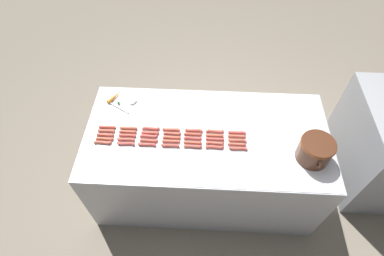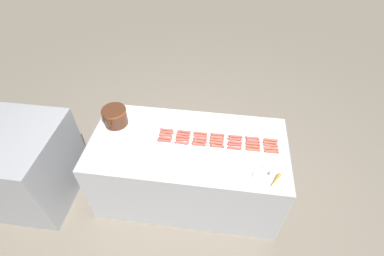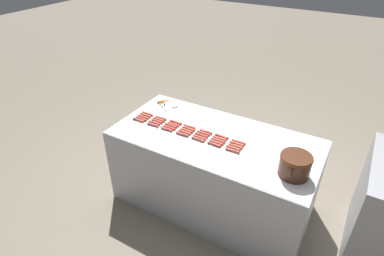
% 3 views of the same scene
% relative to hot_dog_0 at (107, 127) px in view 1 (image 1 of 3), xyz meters
% --- Properties ---
extents(ground_plane, '(20.00, 20.00, 0.00)m').
position_rel_hot_dog_0_xyz_m(ground_plane, '(0.02, 0.79, -0.85)').
color(ground_plane, '#756B5B').
extents(griddle_counter, '(0.94, 1.92, 0.84)m').
position_rel_hot_dog_0_xyz_m(griddle_counter, '(0.02, 0.79, -0.43)').
color(griddle_counter, '#ADAFB5').
rests_on(griddle_counter, ground_plane).
extents(hot_dog_0, '(0.03, 0.14, 0.02)m').
position_rel_hot_dog_0_xyz_m(hot_dog_0, '(0.00, 0.00, 0.00)').
color(hot_dog_0, '#B54A3B').
rests_on(hot_dog_0, griddle_counter).
extents(hot_dog_1, '(0.03, 0.14, 0.02)m').
position_rel_hot_dog_0_xyz_m(hot_dog_1, '(0.00, 0.17, 0.00)').
color(hot_dog_1, '#AC5339').
rests_on(hot_dog_1, griddle_counter).
extents(hot_dog_2, '(0.03, 0.14, 0.02)m').
position_rel_hot_dog_0_xyz_m(hot_dog_2, '(-0.00, 0.34, 0.00)').
color(hot_dog_2, '#B6453A').
rests_on(hot_dog_2, griddle_counter).
extents(hot_dog_3, '(0.03, 0.14, 0.02)m').
position_rel_hot_dog_0_xyz_m(hot_dog_3, '(0.00, 0.50, 0.00)').
color(hot_dog_3, '#B24A38').
rests_on(hot_dog_3, griddle_counter).
extents(hot_dog_4, '(0.03, 0.14, 0.02)m').
position_rel_hot_dog_0_xyz_m(hot_dog_4, '(-0.00, 0.68, 0.00)').
color(hot_dog_4, '#B34639').
rests_on(hot_dog_4, griddle_counter).
extents(hot_dog_5, '(0.03, 0.14, 0.02)m').
position_rel_hot_dog_0_xyz_m(hot_dog_5, '(-0.00, 0.85, 0.00)').
color(hot_dog_5, '#B64D40').
rests_on(hot_dog_5, griddle_counter).
extents(hot_dog_6, '(0.03, 0.14, 0.02)m').
position_rel_hot_dog_0_xyz_m(hot_dog_6, '(0.00, 1.02, 0.00)').
color(hot_dog_6, '#B8463E').
rests_on(hot_dog_6, griddle_counter).
extents(hot_dog_7, '(0.03, 0.14, 0.02)m').
position_rel_hot_dog_0_xyz_m(hot_dog_7, '(0.04, 0.00, 0.00)').
color(hot_dog_7, '#AF533E').
rests_on(hot_dog_7, griddle_counter).
extents(hot_dog_8, '(0.03, 0.14, 0.02)m').
position_rel_hot_dog_0_xyz_m(hot_dog_8, '(0.04, 0.17, 0.00)').
color(hot_dog_8, '#B1503C').
rests_on(hot_dog_8, griddle_counter).
extents(hot_dog_9, '(0.03, 0.14, 0.02)m').
position_rel_hot_dog_0_xyz_m(hot_dog_9, '(0.04, 0.34, 0.00)').
color(hot_dog_9, '#B34739').
rests_on(hot_dog_9, griddle_counter).
extents(hot_dog_10, '(0.03, 0.14, 0.02)m').
position_rel_hot_dog_0_xyz_m(hot_dog_10, '(0.04, 0.52, 0.00)').
color(hot_dog_10, '#AC4C3E').
rests_on(hot_dog_10, griddle_counter).
extents(hot_dog_11, '(0.03, 0.14, 0.02)m').
position_rel_hot_dog_0_xyz_m(hot_dog_11, '(0.03, 0.68, 0.00)').
color(hot_dog_11, '#AF4A38').
rests_on(hot_dog_11, griddle_counter).
extents(hot_dog_12, '(0.03, 0.14, 0.02)m').
position_rel_hot_dog_0_xyz_m(hot_dog_12, '(0.04, 0.84, 0.00)').
color(hot_dog_12, '#B7523C').
rests_on(hot_dog_12, griddle_counter).
extents(hot_dog_13, '(0.03, 0.14, 0.02)m').
position_rel_hot_dog_0_xyz_m(hot_dog_13, '(0.04, 1.01, 0.00)').
color(hot_dog_13, '#B65241').
rests_on(hot_dog_13, griddle_counter).
extents(hot_dog_14, '(0.02, 0.14, 0.02)m').
position_rel_hot_dog_0_xyz_m(hot_dog_14, '(0.08, 0.00, 0.00)').
color(hot_dog_14, '#B94D3E').
rests_on(hot_dog_14, griddle_counter).
extents(hot_dog_15, '(0.03, 0.14, 0.02)m').
position_rel_hot_dog_0_xyz_m(hot_dog_15, '(0.07, 0.17, 0.00)').
color(hot_dog_15, '#B3473A').
rests_on(hot_dog_15, griddle_counter).
extents(hot_dog_16, '(0.03, 0.14, 0.02)m').
position_rel_hot_dog_0_xyz_m(hot_dog_16, '(0.07, 0.34, 0.00)').
color(hot_dog_16, '#B84A40').
rests_on(hot_dog_16, griddle_counter).
extents(hot_dog_17, '(0.03, 0.14, 0.02)m').
position_rel_hot_dog_0_xyz_m(hot_dog_17, '(0.07, 0.52, 0.00)').
color(hot_dog_17, '#B84F3A').
rests_on(hot_dog_17, griddle_counter).
extents(hot_dog_18, '(0.03, 0.14, 0.02)m').
position_rel_hot_dog_0_xyz_m(hot_dog_18, '(0.07, 0.68, 0.00)').
color(hot_dog_18, '#B64640').
rests_on(hot_dog_18, griddle_counter).
extents(hot_dog_19, '(0.03, 0.14, 0.02)m').
position_rel_hot_dog_0_xyz_m(hot_dog_19, '(0.07, 0.85, 0.00)').
color(hot_dog_19, '#B3473F').
rests_on(hot_dog_19, griddle_counter).
extents(hot_dog_20, '(0.03, 0.14, 0.02)m').
position_rel_hot_dog_0_xyz_m(hot_dog_20, '(0.08, 1.02, 0.00)').
color(hot_dog_20, '#B1513C').
rests_on(hot_dog_20, griddle_counter).
extents(hot_dog_21, '(0.03, 0.14, 0.02)m').
position_rel_hot_dog_0_xyz_m(hot_dog_21, '(0.11, 0.01, 0.00)').
color(hot_dog_21, '#B5533B').
rests_on(hot_dog_21, griddle_counter).
extents(hot_dog_22, '(0.03, 0.14, 0.02)m').
position_rel_hot_dog_0_xyz_m(hot_dog_22, '(0.11, 0.17, 0.00)').
color(hot_dog_22, '#B44E41').
rests_on(hot_dog_22, griddle_counter).
extents(hot_dog_23, '(0.03, 0.14, 0.02)m').
position_rel_hot_dog_0_xyz_m(hot_dog_23, '(0.11, 0.34, 0.00)').
color(hot_dog_23, '#B04A3B').
rests_on(hot_dog_23, griddle_counter).
extents(hot_dog_24, '(0.03, 0.14, 0.02)m').
position_rel_hot_dog_0_xyz_m(hot_dog_24, '(0.11, 0.51, 0.00)').
color(hot_dog_24, '#B85341').
rests_on(hot_dog_24, griddle_counter).
extents(hot_dog_25, '(0.03, 0.14, 0.02)m').
position_rel_hot_dog_0_xyz_m(hot_dog_25, '(0.11, 0.68, 0.00)').
color(hot_dog_25, '#B6513E').
rests_on(hot_dog_25, griddle_counter).
extents(hot_dog_26, '(0.03, 0.14, 0.02)m').
position_rel_hot_dog_0_xyz_m(hot_dog_26, '(0.11, 0.85, 0.00)').
color(hot_dog_26, '#B15041').
rests_on(hot_dog_26, griddle_counter).
extents(hot_dog_27, '(0.03, 0.14, 0.02)m').
position_rel_hot_dog_0_xyz_m(hot_dog_27, '(0.11, 1.01, 0.00)').
color(hot_dog_27, '#AB4F41').
rests_on(hot_dog_27, griddle_counter).
extents(hot_dog_28, '(0.03, 0.14, 0.02)m').
position_rel_hot_dog_0_xyz_m(hot_dog_28, '(0.15, -0.00, 0.00)').
color(hot_dog_28, '#B85341').
rests_on(hot_dog_28, griddle_counter).
extents(hot_dog_29, '(0.03, 0.14, 0.02)m').
position_rel_hot_dog_0_xyz_m(hot_dog_29, '(0.15, 0.18, 0.00)').
color(hot_dog_29, '#AE4841').
rests_on(hot_dog_29, griddle_counter).
extents(hot_dog_30, '(0.03, 0.14, 0.02)m').
position_rel_hot_dog_0_xyz_m(hot_dog_30, '(0.15, 0.33, 0.00)').
color(hot_dog_30, '#B7483D').
rests_on(hot_dog_30, griddle_counter).
extents(hot_dog_31, '(0.03, 0.14, 0.02)m').
position_rel_hot_dog_0_xyz_m(hot_dog_31, '(0.15, 0.51, 0.00)').
color(hot_dog_31, '#AE453C').
rests_on(hot_dog_31, griddle_counter).
extents(hot_dog_32, '(0.03, 0.14, 0.02)m').
position_rel_hot_dog_0_xyz_m(hot_dog_32, '(0.15, 0.68, 0.00)').
color(hot_dog_32, '#AF4F42').
rests_on(hot_dog_32, griddle_counter).
extents(hot_dog_33, '(0.03, 0.14, 0.02)m').
position_rel_hot_dog_0_xyz_m(hot_dog_33, '(0.15, 0.84, 0.00)').
color(hot_dog_33, '#B5473D').
rests_on(hot_dog_33, griddle_counter).
extents(hot_dog_34, '(0.03, 0.14, 0.02)m').
position_rel_hot_dog_0_xyz_m(hot_dog_34, '(0.15, 1.02, 0.00)').
color(hot_dog_34, '#B34E41').
rests_on(hot_dog_34, griddle_counter).
extents(bean_pot, '(0.31, 0.25, 0.18)m').
position_rel_hot_dog_0_xyz_m(bean_pot, '(0.19, 1.56, 0.09)').
color(bean_pot, '#472616').
rests_on(bean_pot, griddle_counter).
extents(serving_spoon, '(0.17, 0.25, 0.02)m').
position_rel_hot_dog_0_xyz_m(serving_spoon, '(-0.26, 0.12, -0.00)').
color(serving_spoon, '#B7B7BC').
rests_on(serving_spoon, griddle_counter).
extents(carrot, '(0.16, 0.12, 0.03)m').
position_rel_hot_dog_0_xyz_m(carrot, '(-0.32, -0.00, 0.00)').
color(carrot, orange).
rests_on(carrot, griddle_counter).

